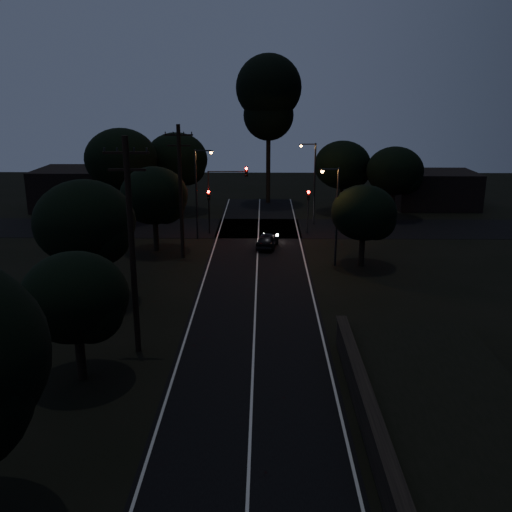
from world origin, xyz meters
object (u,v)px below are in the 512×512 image
object	(u,v)px
utility_pole_far	(181,190)
car	(267,240)
signal_right	(308,204)
signal_mast	(227,187)
streetlight_a	(198,188)
signal_left	(209,203)
utility_pole_mid	(132,244)
streetlight_c	(335,210)
tall_pine	(269,97)
streetlight_b	(313,178)

from	to	relation	value
utility_pole_far	car	xyz separation A→B (m)	(6.80, 2.99, -4.82)
signal_right	car	size ratio (longest dim) A/B	1.05
signal_mast	streetlight_a	xyz separation A→B (m)	(-2.39, -1.99, 0.30)
utility_pole_far	signal_right	xyz separation A→B (m)	(10.60, 7.99, -2.65)
signal_left	signal_mast	xyz separation A→B (m)	(1.69, 0.00, 1.50)
utility_pole_mid	signal_left	distance (m)	25.19
signal_mast	streetlight_c	xyz separation A→B (m)	(8.74, -9.99, 0.01)
utility_pole_mid	utility_pole_far	xyz separation A→B (m)	(0.00, 17.00, -0.25)
signal_left	streetlight_c	xyz separation A→B (m)	(10.43, -9.99, 1.51)
signal_left	signal_mast	bearing A→B (deg)	0.13
tall_pine	streetlight_a	bearing A→B (deg)	-110.36
signal_right	car	world-z (taller)	signal_right
car	signal_right	bearing A→B (deg)	-117.65
signal_mast	car	bearing A→B (deg)	-53.37
utility_pole_mid	tall_pine	bearing A→B (deg)	80.07
streetlight_b	signal_mast	bearing A→B (deg)	-154.01
streetlight_b	car	bearing A→B (deg)	-116.56
streetlight_a	streetlight_b	xyz separation A→B (m)	(10.61, 6.00, 0.00)
tall_pine	signal_mast	distance (m)	17.38
streetlight_c	tall_pine	bearing A→B (deg)	100.93
tall_pine	signal_left	distance (m)	18.55
tall_pine	streetlight_b	distance (m)	14.02
signal_left	streetlight_a	bearing A→B (deg)	-109.59
utility_pole_far	streetlight_a	world-z (taller)	utility_pole_far
utility_pole_far	streetlight_b	distance (m)	16.51
signal_mast	signal_left	bearing A→B (deg)	-179.87
signal_left	signal_mast	world-z (taller)	signal_mast
signal_right	streetlight_a	world-z (taller)	streetlight_a
signal_left	car	world-z (taller)	signal_left
signal_left	signal_right	world-z (taller)	same
utility_pole_far	car	bearing A→B (deg)	23.74
streetlight_a	streetlight_c	xyz separation A→B (m)	(11.14, -8.00, -0.29)
signal_right	streetlight_b	bearing A→B (deg)	80.00
utility_pole_mid	car	bearing A→B (deg)	71.21
signal_mast	streetlight_a	size ratio (longest dim) A/B	0.78
utility_pole_mid	car	xyz separation A→B (m)	(6.80, 19.99, -5.08)
utility_pole_mid	signal_right	bearing A→B (deg)	67.01
streetlight_a	streetlight_c	size ratio (longest dim) A/B	1.07
utility_pole_far	streetlight_b	xyz separation A→B (m)	(11.31, 12.00, -0.85)
streetlight_a	signal_mast	bearing A→B (deg)	39.77
utility_pole_far	signal_right	bearing A→B (deg)	37.00
signal_right	streetlight_a	distance (m)	10.26
tall_pine	streetlight_b	bearing A→B (deg)	-68.62
streetlight_a	streetlight_c	world-z (taller)	streetlight_a
signal_right	streetlight_b	distance (m)	4.45
signal_left	streetlight_b	xyz separation A→B (m)	(9.91, 4.01, 1.80)
signal_left	signal_right	xyz separation A→B (m)	(9.20, 0.00, 0.00)
utility_pole_mid	tall_pine	xyz separation A→B (m)	(7.00, 40.00, 6.44)
utility_pole_far	signal_left	xyz separation A→B (m)	(1.40, 7.99, -2.65)
signal_right	utility_pole_mid	bearing A→B (deg)	-112.99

